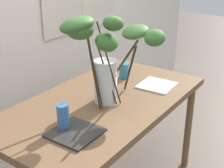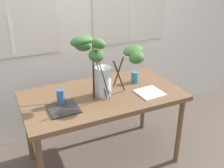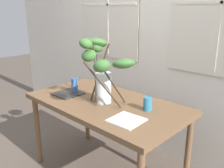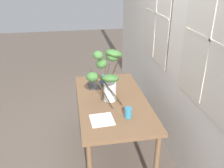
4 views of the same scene
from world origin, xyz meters
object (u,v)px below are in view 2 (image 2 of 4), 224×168
object	(u,v)px
vase_with_branches	(103,62)
drinking_glass_blue_right	(135,77)
drinking_glass_blue_left	(61,97)
plate_square_left	(64,109)
dining_table	(103,101)
plate_square_right	(150,93)

from	to	relation	value
vase_with_branches	drinking_glass_blue_right	world-z (taller)	vase_with_branches
vase_with_branches	drinking_glass_blue_left	distance (m)	0.47
vase_with_branches	plate_square_left	distance (m)	0.52
vase_with_branches	drinking_glass_blue_right	bearing A→B (deg)	19.00
vase_with_branches	plate_square_left	world-z (taller)	vase_with_branches
dining_table	vase_with_branches	xyz separation A→B (m)	(-0.01, -0.04, 0.41)
plate_square_left	plate_square_right	bearing A→B (deg)	-3.77
dining_table	plate_square_left	world-z (taller)	plate_square_left
drinking_glass_blue_left	plate_square_left	bearing A→B (deg)	-93.67
vase_with_branches	plate_square_right	world-z (taller)	vase_with_branches
drinking_glass_blue_left	drinking_glass_blue_right	distance (m)	0.81
drinking_glass_blue_right	plate_square_right	size ratio (longest dim) A/B	0.49
drinking_glass_blue_right	drinking_glass_blue_left	bearing A→B (deg)	-170.47
drinking_glass_blue_left	plate_square_left	size ratio (longest dim) A/B	0.59
plate_square_left	vase_with_branches	bearing A→B (deg)	11.43
drinking_glass_blue_left	plate_square_right	world-z (taller)	drinking_glass_blue_left
dining_table	plate_square_left	distance (m)	0.43
drinking_glass_blue_left	drinking_glass_blue_right	xyz separation A→B (m)	(0.80, 0.13, -0.02)
plate_square_left	drinking_glass_blue_right	bearing A→B (deg)	15.31
drinking_glass_blue_left	plate_square_right	bearing A→B (deg)	-9.83
dining_table	vase_with_branches	size ratio (longest dim) A/B	2.17
drinking_glass_blue_left	plate_square_right	distance (m)	0.82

